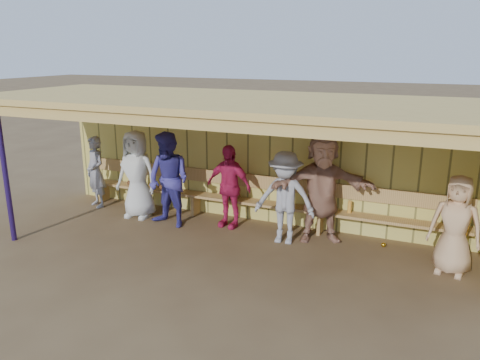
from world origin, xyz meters
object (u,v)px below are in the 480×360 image
player_d (229,186)px  player_f (322,188)px  player_a (96,172)px  player_c (169,180)px  player_e (285,198)px  player_h (455,225)px  player_b (137,174)px  bench (256,196)px

player_d → player_f: bearing=7.7°
player_a → player_c: player_c is taller
player_e → player_h: size_ratio=1.06×
player_h → player_f: bearing=177.9°
player_f → player_a: bearing=157.9°
player_d → player_a: bearing=-172.2°
player_f → player_d: bearing=157.9°
player_h → player_a: bearing=-172.9°
player_b → player_e: bearing=-3.1°
player_b → player_c: player_c is taller
player_a → bench: size_ratio=0.20×
player_d → player_f: (1.76, 0.02, 0.17)m
player_d → player_h: player_d is taller
player_h → player_d: bearing=-176.2°
player_b → player_f: bearing=2.5°
player_a → player_h: size_ratio=1.00×
player_d → player_e: 1.25m
player_a → player_b: bearing=14.1°
player_f → player_h: player_f is taller
player_e → player_a: bearing=171.7°
player_c → player_f: player_f is taller
player_a → player_d: player_d is taller
player_c → player_d: (1.04, 0.42, -0.11)m
player_b → player_h: player_b is taller
player_a → player_d: bearing=24.5°
player_e → player_b: bearing=174.0°
player_d → bench: player_d is taller
player_a → player_b: (1.20, -0.20, 0.12)m
player_c → player_d: size_ratio=1.14×
player_e → bench: bearing=134.5°
player_d → player_h: (3.88, -0.46, -0.03)m
player_b → player_h: size_ratio=1.16×
player_a → player_d: size_ratio=0.96×
player_c → player_b: bearing=178.9°
player_b → player_d: size_ratio=1.11×
player_d → bench: bearing=50.6°
player_e → player_f: 0.67m
player_c → player_e: player_c is taller
player_a → bench: player_a is taller
player_h → bench: (-3.48, 0.84, -0.23)m
player_f → player_b: bearing=161.4°
player_e → bench: player_e is taller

